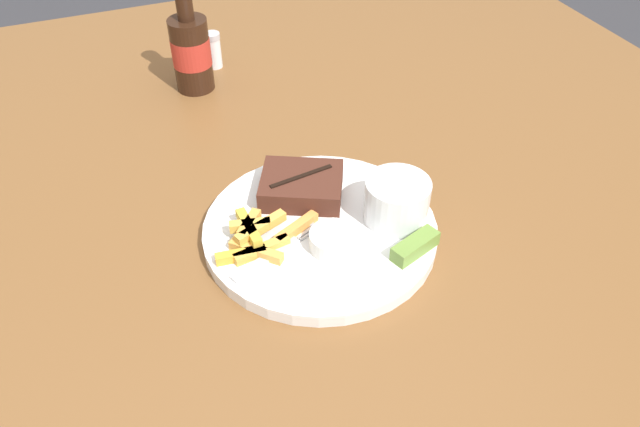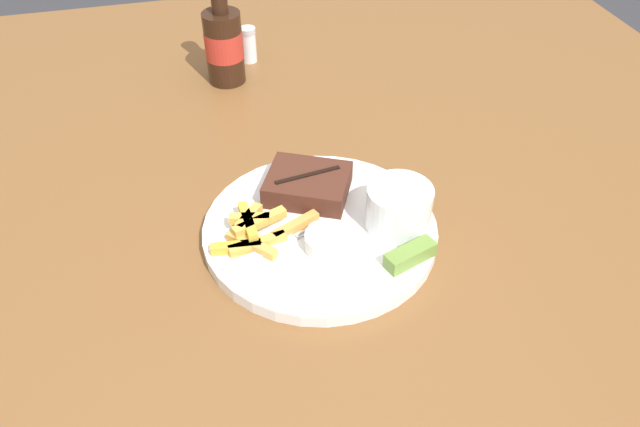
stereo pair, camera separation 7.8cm
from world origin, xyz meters
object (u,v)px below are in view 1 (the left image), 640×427
at_px(fork_utensil, 273,254).
at_px(beer_bottle, 191,50).
at_px(coleslaw_cup, 397,198).
at_px(pickle_spear, 415,246).
at_px(dipping_sauce_cup, 334,239).
at_px(steak_portion, 305,185).
at_px(salt_shaker, 213,50).
at_px(dinner_plate, 320,230).

relative_size(fork_utensil, beer_bottle, 0.64).
height_order(coleslaw_cup, pickle_spear, coleslaw_cup).
distance_m(dipping_sauce_cup, pickle_spear, 0.10).
bearing_deg(steak_portion, coleslaw_cup, -44.24).
xyz_separation_m(beer_bottle, salt_shaker, (0.05, 0.06, -0.04)).
bearing_deg(dipping_sauce_cup, pickle_spear, -27.16).
bearing_deg(dinner_plate, beer_bottle, 97.97).
distance_m(pickle_spear, fork_utensil, 0.17).
height_order(coleslaw_cup, salt_shaker, coleslaw_cup).
bearing_deg(coleslaw_cup, salt_shaker, 101.68).
height_order(coleslaw_cup, fork_utensil, coleslaw_cup).
height_order(dipping_sauce_cup, beer_bottle, beer_bottle).
height_order(steak_portion, fork_utensil, steak_portion).
xyz_separation_m(pickle_spear, fork_utensil, (-0.16, 0.06, -0.01)).
bearing_deg(beer_bottle, salt_shaker, 50.93).
xyz_separation_m(dipping_sauce_cup, salt_shaker, (-0.01, 0.53, 0.00)).
relative_size(steak_portion, coleslaw_cup, 1.63).
relative_size(pickle_spear, beer_bottle, 0.35).
height_order(dinner_plate, steak_portion, steak_portion).
height_order(steak_portion, pickle_spear, steak_portion).
height_order(steak_portion, salt_shaker, salt_shaker).
bearing_deg(pickle_spear, steak_portion, 118.56).
relative_size(dinner_plate, salt_shaker, 4.61).
distance_m(dinner_plate, coleslaw_cup, 0.11).
bearing_deg(salt_shaker, beer_bottle, -129.07).
bearing_deg(salt_shaker, dipping_sauce_cup, -88.79).
xyz_separation_m(fork_utensil, beer_bottle, (0.01, 0.46, 0.05)).
bearing_deg(dipping_sauce_cup, steak_portion, 87.89).
distance_m(fork_utensil, beer_bottle, 0.46).
xyz_separation_m(dinner_plate, fork_utensil, (-0.07, -0.03, 0.01)).
relative_size(dipping_sauce_cup, beer_bottle, 0.29).
height_order(dinner_plate, pickle_spear, pickle_spear).
distance_m(steak_portion, coleslaw_cup, 0.13).
bearing_deg(fork_utensil, pickle_spear, -41.51).
height_order(dinner_plate, fork_utensil, fork_utensil).
height_order(steak_portion, beer_bottle, beer_bottle).
xyz_separation_m(steak_portion, coleslaw_cup, (0.09, -0.09, 0.02)).
height_order(dipping_sauce_cup, fork_utensil, dipping_sauce_cup).
relative_size(dinner_plate, dipping_sauce_cup, 5.10).
distance_m(steak_portion, salt_shaker, 0.43).
distance_m(dipping_sauce_cup, beer_bottle, 0.48).
distance_m(dipping_sauce_cup, fork_utensil, 0.08).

